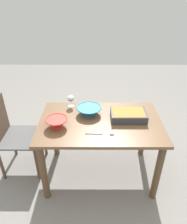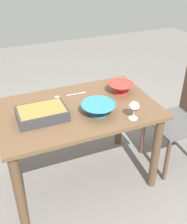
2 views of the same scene
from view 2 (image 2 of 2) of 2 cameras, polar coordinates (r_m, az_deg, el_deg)
The scene contains 8 objects.
ground_plane at distance 2.64m, azimuth -2.86°, elevation -13.19°, with size 8.00×8.00×0.00m, color gray.
dining_table at distance 2.24m, azimuth -3.28°, elevation -1.99°, with size 1.26×0.79×0.75m.
chair at distance 2.67m, azimuth 18.30°, elevation -0.72°, with size 0.44×0.44×0.91m.
wine_glass at distance 2.01m, azimuth 8.39°, elevation 1.00°, with size 0.08×0.08×0.14m.
casserole_dish at distance 2.05m, azimuth -10.61°, elevation -0.27°, with size 0.36×0.24×0.09m.
mixing_bowl at distance 2.38m, azimuth 5.62°, elevation 5.10°, with size 0.22×0.22×0.09m.
small_bowl at distance 2.07m, azimuth 0.98°, elevation 0.85°, with size 0.27×0.27×0.09m.
serving_spoon at distance 2.34m, azimuth -6.08°, elevation 3.35°, with size 0.27×0.03×0.01m.
Camera 2 is at (-0.59, -1.77, 1.87)m, focal length 44.20 mm.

